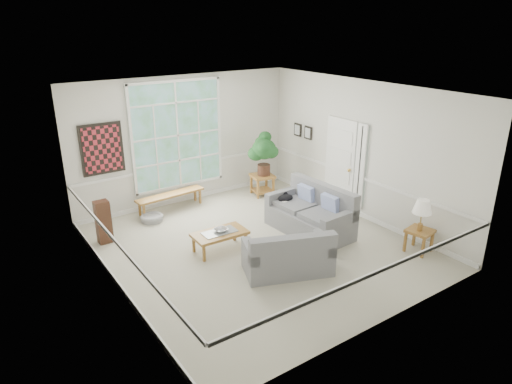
# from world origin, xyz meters

# --- Properties ---
(floor) EXTENTS (5.50, 6.00, 0.01)m
(floor) POSITION_xyz_m (0.00, 0.00, -0.01)
(floor) COLOR #A8A490
(floor) RESTS_ON ground
(ceiling) EXTENTS (5.50, 6.00, 0.02)m
(ceiling) POSITION_xyz_m (0.00, 0.00, 3.00)
(ceiling) COLOR white
(ceiling) RESTS_ON ground
(wall_back) EXTENTS (5.50, 0.02, 3.00)m
(wall_back) POSITION_xyz_m (0.00, 3.00, 1.50)
(wall_back) COLOR silver
(wall_back) RESTS_ON ground
(wall_front) EXTENTS (5.50, 0.02, 3.00)m
(wall_front) POSITION_xyz_m (0.00, -3.00, 1.50)
(wall_front) COLOR silver
(wall_front) RESTS_ON ground
(wall_left) EXTENTS (0.02, 6.00, 3.00)m
(wall_left) POSITION_xyz_m (-2.75, 0.00, 1.50)
(wall_left) COLOR silver
(wall_left) RESTS_ON ground
(wall_right) EXTENTS (0.02, 6.00, 3.00)m
(wall_right) POSITION_xyz_m (2.75, 0.00, 1.50)
(wall_right) COLOR silver
(wall_right) RESTS_ON ground
(window_back) EXTENTS (2.30, 0.08, 2.40)m
(window_back) POSITION_xyz_m (-0.20, 2.96, 1.65)
(window_back) COLOR white
(window_back) RESTS_ON wall_back
(entry_door) EXTENTS (0.08, 0.90, 2.10)m
(entry_door) POSITION_xyz_m (2.71, 0.60, 1.05)
(entry_door) COLOR white
(entry_door) RESTS_ON floor
(door_sidelight) EXTENTS (0.08, 0.26, 1.90)m
(door_sidelight) POSITION_xyz_m (2.71, -0.03, 1.15)
(door_sidelight) COLOR white
(door_sidelight) RESTS_ON wall_right
(wall_art) EXTENTS (0.90, 0.06, 1.10)m
(wall_art) POSITION_xyz_m (-1.95, 2.95, 1.60)
(wall_art) COLOR maroon
(wall_art) RESTS_ON wall_back
(wall_frame_near) EXTENTS (0.04, 0.26, 0.32)m
(wall_frame_near) POSITION_xyz_m (2.71, 1.75, 1.55)
(wall_frame_near) COLOR black
(wall_frame_near) RESTS_ON wall_right
(wall_frame_far) EXTENTS (0.04, 0.26, 0.32)m
(wall_frame_far) POSITION_xyz_m (2.71, 2.15, 1.55)
(wall_frame_far) COLOR black
(wall_frame_far) RESTS_ON wall_right
(loveseat_right) EXTENTS (1.03, 1.86, 0.98)m
(loveseat_right) POSITION_xyz_m (1.25, -0.08, 0.49)
(loveseat_right) COLOR slate
(loveseat_right) RESTS_ON floor
(loveseat_front) EXTENTS (1.68, 1.27, 0.81)m
(loveseat_front) POSITION_xyz_m (-0.10, -1.07, 0.41)
(loveseat_front) COLOR slate
(loveseat_front) RESTS_ON floor
(coffee_table) EXTENTS (1.04, 0.59, 0.38)m
(coffee_table) POSITION_xyz_m (-0.69, 0.26, 0.19)
(coffee_table) COLOR olive
(coffee_table) RESTS_ON floor
(pewter_bowl) EXTENTS (0.34, 0.34, 0.08)m
(pewter_bowl) POSITION_xyz_m (-0.66, 0.28, 0.42)
(pewter_bowl) COLOR #A1A1A6
(pewter_bowl) RESTS_ON coffee_table
(window_bench) EXTENTS (1.67, 0.46, 0.38)m
(window_bench) POSITION_xyz_m (-0.62, 2.65, 0.19)
(window_bench) COLOR olive
(window_bench) RESTS_ON floor
(end_table) EXTENTS (0.62, 0.62, 0.53)m
(end_table) POSITION_xyz_m (1.69, 2.23, 0.26)
(end_table) COLOR olive
(end_table) RESTS_ON floor
(houseplant) EXTENTS (0.88, 0.88, 1.09)m
(houseplant) POSITION_xyz_m (1.71, 2.20, 1.07)
(houseplant) COLOR #1C4D20
(houseplant) RESTS_ON end_table
(side_table) EXTENTS (0.52, 0.52, 0.46)m
(side_table) POSITION_xyz_m (2.40, -1.91, 0.23)
(side_table) COLOR olive
(side_table) RESTS_ON floor
(table_lamp) EXTENTS (0.42, 0.42, 0.61)m
(table_lamp) POSITION_xyz_m (2.37, -1.92, 0.76)
(table_lamp) COLOR white
(table_lamp) RESTS_ON side_table
(pet_bed) EXTENTS (0.65, 0.65, 0.14)m
(pet_bed) POSITION_xyz_m (-1.24, 2.29, 0.07)
(pet_bed) COLOR gray
(pet_bed) RESTS_ON floor
(floor_speaker) EXTENTS (0.28, 0.22, 0.88)m
(floor_speaker) POSITION_xyz_m (-2.40, 1.86, 0.44)
(floor_speaker) COLOR #392015
(floor_speaker) RESTS_ON floor
(cat) EXTENTS (0.39, 0.30, 0.17)m
(cat) POSITION_xyz_m (1.11, 0.55, 0.59)
(cat) COLOR black
(cat) RESTS_ON loveseat_right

